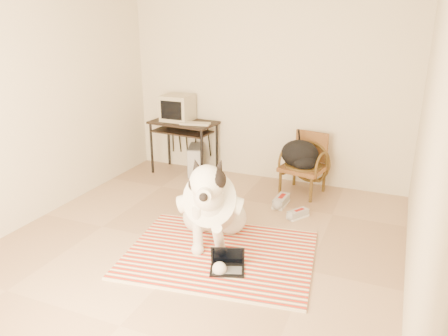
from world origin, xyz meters
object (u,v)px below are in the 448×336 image
Objects in this scene: computer_desk at (183,129)px; pc_tower at (196,160)px; laptop at (227,264)px; crt_monitor at (178,108)px; rattan_chair at (305,164)px; backpack at (300,155)px; dog at (212,205)px.

pc_tower is at bearing 9.83° from computer_desk.
crt_monitor reaches higher than laptop.
pc_tower is 1.66m from rattan_chair.
laptop is 2.83m from computer_desk.
computer_desk is at bearing -170.17° from pc_tower.
backpack is (-0.05, -0.07, 0.13)m from rattan_chair.
pc_tower is at bearing -3.56° from crt_monitor.
pc_tower is (-1.08, 1.80, -0.20)m from dog.
crt_monitor is 0.86× the size of backpack.
laptop is 2.17m from backpack.
computer_desk reaches higher than pc_tower.
crt_monitor reaches higher than backpack.
computer_desk is (-1.26, 1.77, 0.27)m from dog.
computer_desk is 2.02× the size of backpack.
laptop is at bearing -54.17° from computer_desk.
laptop is 0.37× the size of computer_desk.
crt_monitor reaches higher than dog.
laptop is at bearing -94.34° from backpack.
pc_tower is at bearing 120.83° from dog.
crt_monitor is at bearing 127.00° from laptop.
rattan_chair reaches higher than pc_tower.
backpack is at bearing -124.09° from rattan_chair.
backpack is (1.88, -0.17, -0.44)m from crt_monitor.
pc_tower is (-1.44, 2.27, 0.14)m from laptop.
crt_monitor is at bearing 176.44° from pc_tower.
rattan_chair is (1.83, -0.05, -0.28)m from computer_desk.
backpack is (1.60, -0.16, 0.32)m from pc_tower.
dog is 1.67× the size of rattan_chair.
laptop is 0.74× the size of pc_tower.
computer_desk is 1.98× the size of pc_tower.
rattan_chair is 1.62× the size of backpack.
backpack is (1.78, -0.12, -0.15)m from computer_desk.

